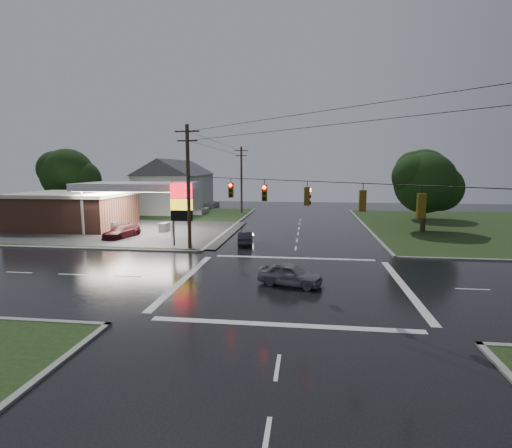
# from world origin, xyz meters

# --- Properties ---
(ground) EXTENTS (120.00, 120.00, 0.00)m
(ground) POSITION_xyz_m (0.00, 0.00, 0.00)
(ground) COLOR black
(ground) RESTS_ON ground
(grass_nw) EXTENTS (36.00, 36.00, 0.08)m
(grass_nw) POSITION_xyz_m (-26.00, 26.00, 0.04)
(grass_nw) COLOR black
(grass_nw) RESTS_ON ground
(gas_station) EXTENTS (26.20, 18.00, 5.60)m
(gas_station) POSITION_xyz_m (-25.68, 19.70, 2.55)
(gas_station) COLOR #2D2D2D
(gas_station) RESTS_ON ground
(pylon_sign) EXTENTS (2.00, 0.35, 6.00)m
(pylon_sign) POSITION_xyz_m (-10.50, 10.50, 4.01)
(pylon_sign) COLOR #59595E
(pylon_sign) RESTS_ON ground
(utility_pole_nw) EXTENTS (2.20, 0.32, 11.00)m
(utility_pole_nw) POSITION_xyz_m (-9.50, 9.50, 5.72)
(utility_pole_nw) COLOR #382619
(utility_pole_nw) RESTS_ON ground
(utility_pole_n) EXTENTS (2.20, 0.32, 10.50)m
(utility_pole_n) POSITION_xyz_m (-9.50, 38.00, 5.47)
(utility_pole_n) COLOR #382619
(utility_pole_n) RESTS_ON ground
(traffic_signals) EXTENTS (26.87, 26.87, 1.47)m
(traffic_signals) POSITION_xyz_m (0.02, -0.02, 6.48)
(traffic_signals) COLOR black
(traffic_signals) RESTS_ON ground
(house_near) EXTENTS (11.05, 8.48, 8.60)m
(house_near) POSITION_xyz_m (-20.95, 36.00, 4.41)
(house_near) COLOR silver
(house_near) RESTS_ON ground
(house_far) EXTENTS (11.05, 8.48, 8.60)m
(house_far) POSITION_xyz_m (-21.95, 48.00, 4.41)
(house_far) COLOR silver
(house_far) RESTS_ON ground
(tree_nw_behind) EXTENTS (8.93, 7.60, 10.00)m
(tree_nw_behind) POSITION_xyz_m (-33.84, 29.99, 6.18)
(tree_nw_behind) COLOR black
(tree_nw_behind) RESTS_ON ground
(tree_ne_near) EXTENTS (7.99, 6.80, 8.98)m
(tree_ne_near) POSITION_xyz_m (14.14, 21.99, 5.56)
(tree_ne_near) COLOR black
(tree_ne_near) RESTS_ON ground
(tree_ne_far) EXTENTS (8.46, 7.20, 9.80)m
(tree_ne_far) POSITION_xyz_m (17.15, 33.99, 6.18)
(tree_ne_far) COLOR black
(tree_ne_far) RESTS_ON ground
(car_north) EXTENTS (1.74, 3.91, 1.25)m
(car_north) POSITION_xyz_m (-4.83, 12.25, 0.62)
(car_north) COLOR #22242B
(car_north) RESTS_ON ground
(car_crossing) EXTENTS (4.32, 2.65, 1.37)m
(car_crossing) POSITION_xyz_m (-0.00, -0.54, 0.69)
(car_crossing) COLOR slate
(car_crossing) RESTS_ON ground
(car_pump) EXTENTS (2.97, 5.03, 1.37)m
(car_pump) POSITION_xyz_m (-18.16, 14.00, 0.68)
(car_pump) COLOR #4C1118
(car_pump) RESTS_ON ground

